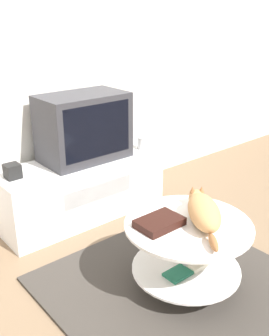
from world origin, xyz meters
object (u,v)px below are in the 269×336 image
object	(u,v)px
speaker	(12,171)
dvd_box	(159,223)
tv	(84,127)
cat	(203,211)

from	to	relation	value
speaker	dvd_box	size ratio (longest dim) A/B	0.40
tv	cat	size ratio (longest dim) A/B	1.32
speaker	cat	world-z (taller)	cat
tv	dvd_box	world-z (taller)	tv
tv	speaker	size ratio (longest dim) A/B	6.48
speaker	cat	distance (m)	1.35
tv	dvd_box	distance (m)	1.15
tv	dvd_box	bearing A→B (deg)	-101.62
tv	cat	world-z (taller)	tv
tv	cat	distance (m)	1.24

